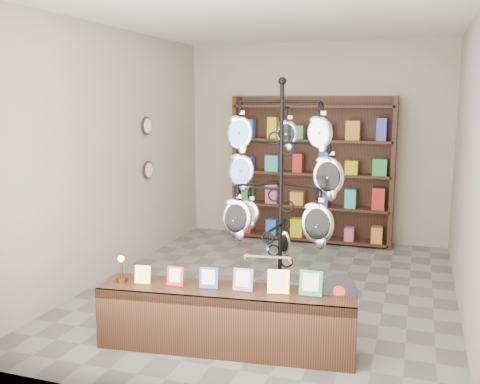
# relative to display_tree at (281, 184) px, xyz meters

# --- Properties ---
(ground) EXTENTS (5.00, 5.00, 0.00)m
(ground) POSITION_rel_display_tree_xyz_m (-0.30, 0.79, -1.36)
(ground) COLOR slate
(ground) RESTS_ON ground
(room_envelope) EXTENTS (5.00, 5.00, 5.00)m
(room_envelope) POSITION_rel_display_tree_xyz_m (-0.30, 0.79, 0.49)
(room_envelope) COLOR #AE9F8C
(room_envelope) RESTS_ON ground
(display_tree) EXTENTS (1.20, 1.05, 2.35)m
(display_tree) POSITION_rel_display_tree_xyz_m (0.00, 0.00, 0.00)
(display_tree) COLOR black
(display_tree) RESTS_ON ground
(front_shelf) EXTENTS (2.25, 0.71, 0.78)m
(front_shelf) POSITION_rel_display_tree_xyz_m (-0.28, -0.76, -1.08)
(front_shelf) COLOR black
(front_shelf) RESTS_ON ground
(back_shelving) EXTENTS (2.42, 0.36, 2.20)m
(back_shelving) POSITION_rel_display_tree_xyz_m (-0.30, 3.08, -0.33)
(back_shelving) COLOR black
(back_shelving) RESTS_ON ground
(wall_clocks) EXTENTS (0.03, 0.24, 0.84)m
(wall_clocks) POSITION_rel_display_tree_xyz_m (-2.27, 1.59, 0.14)
(wall_clocks) COLOR black
(wall_clocks) RESTS_ON ground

